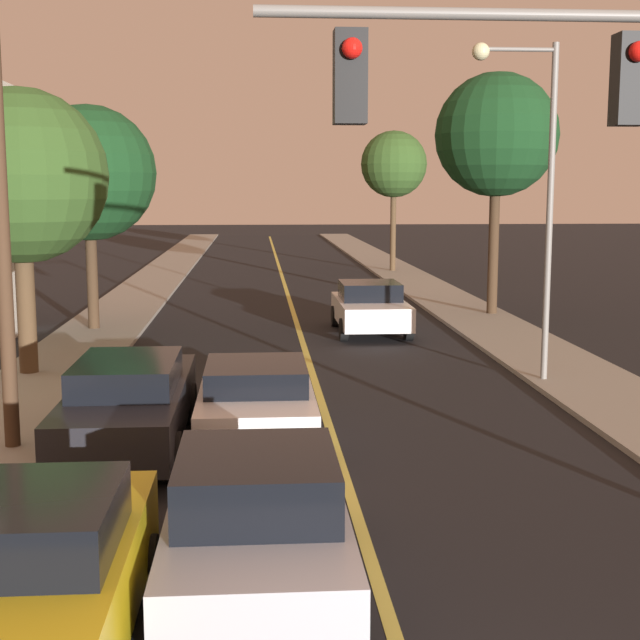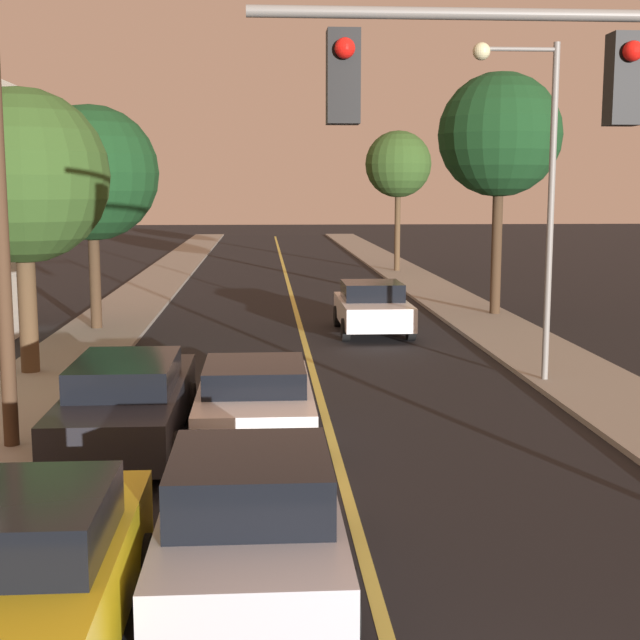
{
  "view_description": "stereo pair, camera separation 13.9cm",
  "coord_description": "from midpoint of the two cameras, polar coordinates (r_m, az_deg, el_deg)",
  "views": [
    {
      "loc": [
        -1.27,
        -4.59,
        4.2
      ],
      "look_at": [
        0.0,
        12.89,
        1.6
      ],
      "focal_mm": 50.0,
      "sensor_mm": 36.0,
      "label": 1
    },
    {
      "loc": [
        -1.13,
        -4.6,
        4.2
      ],
      "look_at": [
        0.0,
        12.89,
        1.6
      ],
      "focal_mm": 50.0,
      "sensor_mm": 36.0,
      "label": 2
    }
  ],
  "objects": [
    {
      "name": "tree_left_near",
      "position": [
        20.65,
        -18.84,
        8.66
      ],
      "size": [
        3.82,
        3.82,
        6.25
      ],
      "color": "#4C3823",
      "rests_on": "ground"
    },
    {
      "name": "car_outer_lane_second",
      "position": [
        14.57,
        -12.36,
        -5.16
      ],
      "size": [
        1.87,
        5.17,
        1.55
      ],
      "color": "black",
      "rests_on": "ground"
    },
    {
      "name": "car_far_oncoming",
      "position": [
        26.01,
        3.08,
        0.83
      ],
      "size": [
        2.04,
        4.25,
        1.48
      ],
      "rotation": [
        0.0,
        0.0,
        3.14
      ],
      "color": "white",
      "rests_on": "ground"
    },
    {
      "name": "streetlamp_right",
      "position": [
        19.34,
        13.19,
        9.53
      ],
      "size": [
        1.81,
        0.36,
        7.04
      ],
      "color": "slate",
      "rests_on": "ground"
    },
    {
      "name": "car_near_lane_front",
      "position": [
        9.6,
        -4.46,
        -12.45
      ],
      "size": [
        1.98,
        4.27,
        1.5
      ],
      "color": "#A5A8B2",
      "rests_on": "ground"
    },
    {
      "name": "car_outer_lane_front",
      "position": [
        8.59,
        -18.56,
        -15.21
      ],
      "size": [
        1.95,
        3.97,
        1.6
      ],
      "color": "gold",
      "rests_on": "ground"
    },
    {
      "name": "road_surface",
      "position": [
        40.83,
        -2.46,
        2.52
      ],
      "size": [
        9.15,
        80.0,
        0.01
      ],
      "color": "black",
      "rests_on": "ground"
    },
    {
      "name": "tree_left_far",
      "position": [
        26.79,
        -14.75,
        9.05
      ],
      "size": [
        3.9,
        3.9,
        6.46
      ],
      "color": "#3D2B1C",
      "rests_on": "ground"
    },
    {
      "name": "tree_right_near",
      "position": [
        29.67,
        11.1,
        11.51
      ],
      "size": [
        3.96,
        3.96,
        7.76
      ],
      "color": "#3D2B1C",
      "rests_on": "ground"
    },
    {
      "name": "sidewalk_right",
      "position": [
        41.4,
        5.64,
        2.65
      ],
      "size": [
        2.5,
        80.0,
        0.12
      ],
      "color": "gray",
      "rests_on": "ground"
    },
    {
      "name": "sidewalk_left",
      "position": [
        41.06,
        -10.62,
        2.5
      ],
      "size": [
        2.5,
        80.0,
        0.12
      ],
      "color": "gray",
      "rests_on": "ground"
    },
    {
      "name": "tree_right_far",
      "position": [
        44.72,
        4.66,
        9.88
      ],
      "size": [
        3.27,
        3.27,
        6.9
      ],
      "color": "#4C3823",
      "rests_on": "ground"
    },
    {
      "name": "car_near_lane_second",
      "position": [
        15.04,
        -4.36,
        -5.04
      ],
      "size": [
        2.0,
        4.27,
        1.33
      ],
      "color": "white",
      "rests_on": "ground"
    }
  ]
}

